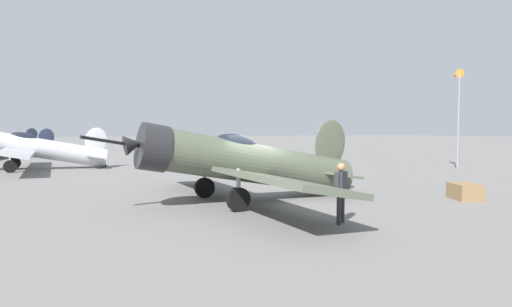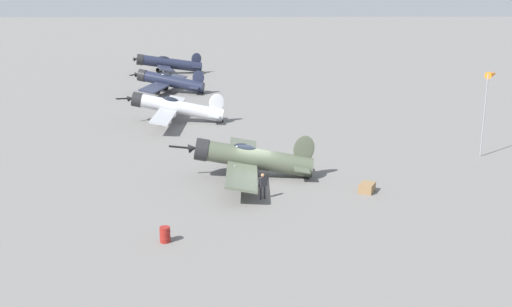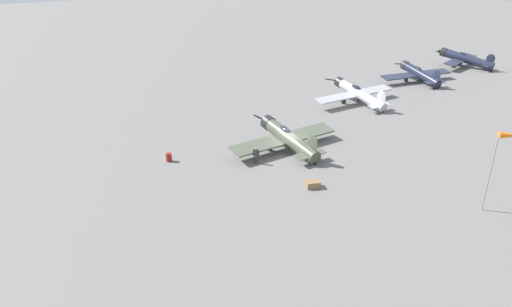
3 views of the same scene
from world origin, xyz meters
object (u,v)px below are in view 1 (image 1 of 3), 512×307
at_px(windsock_mast, 457,80).
at_px(airplane_far_line, 4,143).
at_px(airplane_foreground, 244,163).
at_px(airplane_mid_apron, 30,147).
at_px(equipment_crate, 465,192).
at_px(ground_crew_mechanic, 341,187).

bearing_deg(windsock_mast, airplane_far_line, -135.58).
height_order(airplane_foreground, airplane_mid_apron, airplane_foreground).
relative_size(airplane_foreground, equipment_crate, 8.45).
xyz_separation_m(airplane_far_line, equipment_crate, (38.78, 17.54, -1.18)).
height_order(airplane_mid_apron, equipment_crate, airplane_mid_apron).
relative_size(airplane_mid_apron, ground_crew_mechanic, 7.68).
xyz_separation_m(airplane_mid_apron, windsock_mast, (12.56, 26.44, 4.67)).
xyz_separation_m(airplane_foreground, ground_crew_mechanic, (4.63, 0.82, -0.41)).
bearing_deg(airplane_mid_apron, equipment_crate, 126.75).
bearing_deg(ground_crew_mechanic, airplane_mid_apron, -13.48).
xyz_separation_m(airplane_far_line, ground_crew_mechanic, (40.01, 10.49, -0.43)).
height_order(airplane_mid_apron, ground_crew_mechanic, airplane_mid_apron).
distance_m(airplane_mid_apron, ground_crew_mechanic, 24.39).
bearing_deg(airplane_far_line, ground_crew_mechanic, 117.01).
xyz_separation_m(airplane_mid_apron, airplane_far_line, (-16.98, -2.50, -0.05)).
distance_m(airplane_foreground, equipment_crate, 8.65).
bearing_deg(ground_crew_mechanic, airplane_far_line, -17.91).
relative_size(airplane_foreground, windsock_mast, 1.86).
height_order(airplane_foreground, airplane_far_line, airplane_foreground).
bearing_deg(equipment_crate, airplane_far_line, -155.66).
xyz_separation_m(airplane_foreground, windsock_mast, (-5.85, 19.28, 4.75)).
height_order(airplane_mid_apron, windsock_mast, windsock_mast).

